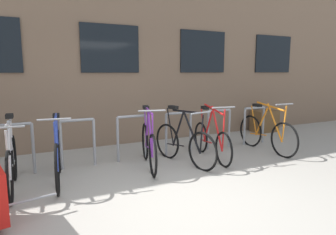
{
  "coord_description": "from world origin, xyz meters",
  "views": [
    {
      "loc": [
        -1.74,
        -3.31,
        1.68
      ],
      "look_at": [
        0.64,
        1.6,
        0.83
      ],
      "focal_mm": 31.41,
      "sensor_mm": 36.0,
      "label": 1
    }
  ],
  "objects_px": {
    "bicycle_black": "(184,143)",
    "bicycle_orange": "(266,133)",
    "bicycle_purple": "(149,145)",
    "bicycle_silver": "(12,163)",
    "bicycle_red": "(211,140)",
    "planter_box": "(265,121)",
    "bicycle_blue": "(58,156)"
  },
  "relations": [
    {
      "from": "bicycle_purple",
      "to": "planter_box",
      "type": "xyz_separation_m",
      "value": [
        4.11,
        1.43,
        -0.09
      ]
    },
    {
      "from": "bicycle_purple",
      "to": "bicycle_red",
      "type": "distance_m",
      "value": 1.29
    },
    {
      "from": "bicycle_black",
      "to": "bicycle_orange",
      "type": "relative_size",
      "value": 0.95
    },
    {
      "from": "bicycle_black",
      "to": "bicycle_silver",
      "type": "distance_m",
      "value": 2.8
    },
    {
      "from": "bicycle_red",
      "to": "planter_box",
      "type": "distance_m",
      "value": 3.2
    },
    {
      "from": "bicycle_purple",
      "to": "bicycle_red",
      "type": "bearing_deg",
      "value": -3.36
    },
    {
      "from": "bicycle_purple",
      "to": "bicycle_black",
      "type": "bearing_deg",
      "value": -11.46
    },
    {
      "from": "bicycle_black",
      "to": "bicycle_blue",
      "type": "bearing_deg",
      "value": 178.56
    },
    {
      "from": "bicycle_orange",
      "to": "bicycle_red",
      "type": "height_order",
      "value": "bicycle_red"
    },
    {
      "from": "bicycle_red",
      "to": "bicycle_blue",
      "type": "bearing_deg",
      "value": 179.99
    },
    {
      "from": "bicycle_blue",
      "to": "planter_box",
      "type": "distance_m",
      "value": 5.84
    },
    {
      "from": "bicycle_purple",
      "to": "bicycle_red",
      "type": "relative_size",
      "value": 0.99
    },
    {
      "from": "bicycle_blue",
      "to": "planter_box",
      "type": "relative_size",
      "value": 2.44
    },
    {
      "from": "bicycle_purple",
      "to": "bicycle_black",
      "type": "xyz_separation_m",
      "value": [
        0.64,
        -0.13,
        -0.01
      ]
    },
    {
      "from": "bicycle_blue",
      "to": "bicycle_red",
      "type": "xyz_separation_m",
      "value": [
        2.82,
        -0.0,
        -0.03
      ]
    },
    {
      "from": "bicycle_black",
      "to": "bicycle_orange",
      "type": "bearing_deg",
      "value": -0.38
    },
    {
      "from": "bicycle_red",
      "to": "bicycle_silver",
      "type": "height_order",
      "value": "bicycle_red"
    },
    {
      "from": "bicycle_orange",
      "to": "bicycle_silver",
      "type": "relative_size",
      "value": 1.02
    },
    {
      "from": "bicycle_black",
      "to": "bicycle_red",
      "type": "height_order",
      "value": "bicycle_red"
    },
    {
      "from": "bicycle_black",
      "to": "planter_box",
      "type": "xyz_separation_m",
      "value": [
        3.47,
        1.56,
        -0.08
      ]
    },
    {
      "from": "bicycle_purple",
      "to": "planter_box",
      "type": "distance_m",
      "value": 4.36
    },
    {
      "from": "planter_box",
      "to": "bicycle_blue",
      "type": "bearing_deg",
      "value": -165.04
    },
    {
      "from": "bicycle_black",
      "to": "bicycle_orange",
      "type": "height_order",
      "value": "bicycle_orange"
    },
    {
      "from": "bicycle_red",
      "to": "planter_box",
      "type": "bearing_deg",
      "value": 28.1
    },
    {
      "from": "bicycle_red",
      "to": "bicycle_silver",
      "type": "bearing_deg",
      "value": -179.07
    },
    {
      "from": "bicycle_black",
      "to": "planter_box",
      "type": "height_order",
      "value": "bicycle_black"
    },
    {
      "from": "bicycle_blue",
      "to": "planter_box",
      "type": "bearing_deg",
      "value": 14.96
    },
    {
      "from": "bicycle_black",
      "to": "bicycle_orange",
      "type": "distance_m",
      "value": 2.0
    },
    {
      "from": "bicycle_purple",
      "to": "bicycle_orange",
      "type": "distance_m",
      "value": 2.64
    },
    {
      "from": "bicycle_silver",
      "to": "bicycle_blue",
      "type": "bearing_deg",
      "value": 5.14
    },
    {
      "from": "bicycle_purple",
      "to": "bicycle_orange",
      "type": "xyz_separation_m",
      "value": [
        2.64,
        -0.14,
        -0.0
      ]
    },
    {
      "from": "bicycle_silver",
      "to": "bicycle_red",
      "type": "bearing_deg",
      "value": 0.93
    }
  ]
}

